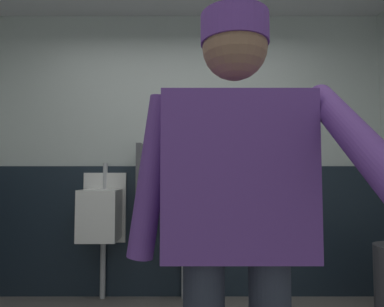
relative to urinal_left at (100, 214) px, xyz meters
name	(u,v)px	position (x,y,z in m)	size (l,w,h in m)	color
wall_back	(177,152)	(0.69, 0.22, 0.57)	(4.53, 0.12, 2.70)	silver
wainscot_band_back	(176,230)	(0.69, 0.14, -0.17)	(3.93, 0.03, 1.21)	#19232D
urinal_left	(100,214)	(0.00, 0.00, 0.00)	(0.40, 0.34, 1.24)	white
urinal_middle	(183,214)	(0.75, 0.00, 0.00)	(0.40, 0.34, 1.24)	white
privacy_divider_panel	(140,195)	(0.38, -0.07, 0.17)	(0.04, 0.40, 0.90)	#4C4C51
person	(235,212)	(0.97, -1.87, 0.24)	(0.71, 0.60, 1.70)	#2D3342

